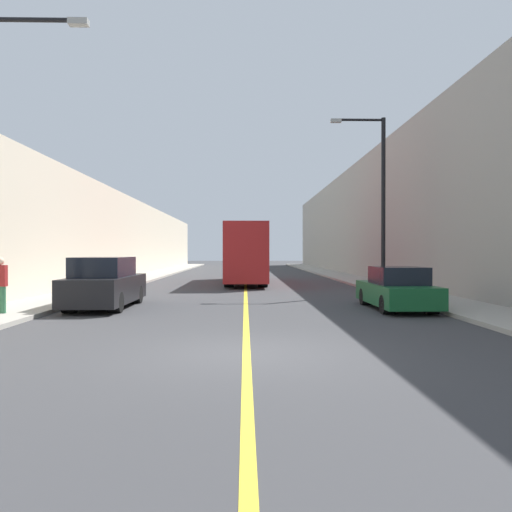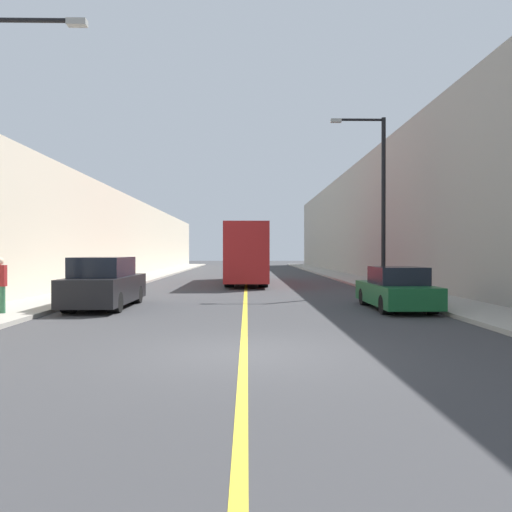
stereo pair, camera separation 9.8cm
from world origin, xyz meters
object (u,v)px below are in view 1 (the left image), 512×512
car_right_near (397,290)px  street_lamp_right (379,193)px  parked_suv_left (105,284)px  bus (246,253)px  pedestrian (0,284)px

car_right_near → street_lamp_right: size_ratio=0.55×
parked_suv_left → car_right_near: 10.18m
bus → street_lamp_right: bearing=-51.3°
parked_suv_left → street_lamp_right: size_ratio=0.60×
car_right_near → street_lamp_right: bearing=80.2°
car_right_near → street_lamp_right: street_lamp_right is taller
car_right_near → parked_suv_left: bearing=176.2°
bus → pedestrian: bus is taller
street_lamp_right → pedestrian: (-13.69, -8.33, -3.76)m
bus → pedestrian: bearing=-114.6°
bus → car_right_near: bearing=-70.1°
pedestrian → car_right_near: bearing=8.5°
bus → street_lamp_right: size_ratio=1.37×
bus → pedestrian: (-7.41, -16.17, -0.91)m
parked_suv_left → bus: bearing=69.9°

